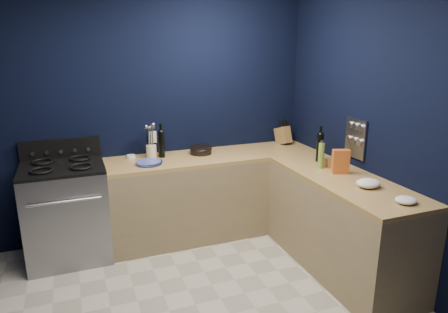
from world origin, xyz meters
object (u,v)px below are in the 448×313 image
gas_range (67,214)px  crouton_bag (341,162)px  knife_block (283,135)px  utensil_crock (151,151)px  plate_stack (149,163)px

gas_range → crouton_bag: crouton_bag is taller
knife_block → utensil_crock: bearing=170.2°
knife_block → crouton_bag: size_ratio=0.89×
utensil_crock → knife_block: 1.59m
gas_range → utensil_crock: bearing=9.7°
utensil_crock → knife_block: (1.59, 0.04, 0.03)m
utensil_crock → knife_block: bearing=1.4°
plate_stack → utensil_crock: (0.08, 0.24, 0.05)m
knife_block → crouton_bag: crouton_bag is taller
utensil_crock → crouton_bag: size_ratio=0.59×
plate_stack → crouton_bag: bearing=-29.8°
gas_range → knife_block: knife_block is taller
plate_stack → crouton_bag: (1.60, -0.92, 0.10)m
knife_block → gas_range: bearing=173.1°
gas_range → plate_stack: bearing=-6.2°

